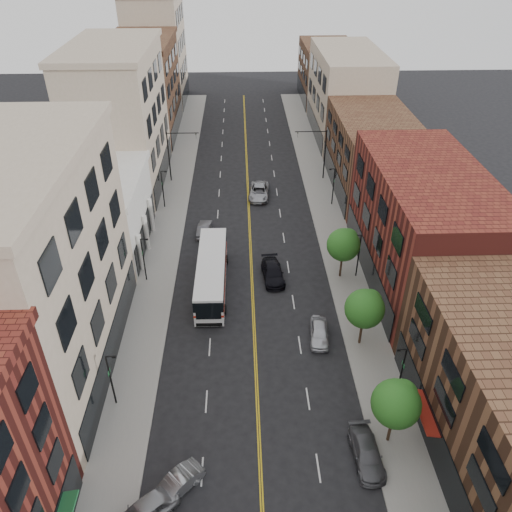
{
  "coord_description": "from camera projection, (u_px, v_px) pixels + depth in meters",
  "views": [
    {
      "loc": [
        -0.98,
        -18.1,
        31.36
      ],
      "look_at": [
        0.33,
        20.85,
        5.0
      ],
      "focal_mm": 35.0,
      "sensor_mm": 36.0,
      "label": 1
    }
  ],
  "objects": [
    {
      "name": "ground",
      "position": [
        262.0,
        498.0,
        32.58
      ],
      "size": [
        220.0,
        220.0,
        0.0
      ],
      "primitive_type": "plane",
      "color": "black",
      "rests_on": "ground"
    },
    {
      "name": "sidewalk_left",
      "position": [
        168.0,
        226.0,
        61.24
      ],
      "size": [
        4.0,
        110.0,
        0.15
      ],
      "primitive_type": "cube",
      "color": "gray",
      "rests_on": "ground"
    },
    {
      "name": "sidewalk_right",
      "position": [
        330.0,
        224.0,
        61.79
      ],
      "size": [
        4.0,
        110.0,
        0.15
      ],
      "primitive_type": "cube",
      "color": "gray",
      "rests_on": "ground"
    },
    {
      "name": "bldg_l_tanoffice",
      "position": [
        32.0,
        275.0,
        37.83
      ],
      "size": [
        10.0,
        22.0,
        18.0
      ],
      "primitive_type": "cube",
      "color": "tan",
      "rests_on": "ground"
    },
    {
      "name": "bldg_l_white",
      "position": [
        98.0,
        215.0,
        55.54
      ],
      "size": [
        10.0,
        14.0,
        8.0
      ],
      "primitive_type": "cube",
      "color": "silver",
      "rests_on": "ground"
    },
    {
      "name": "bldg_l_far_a",
      "position": [
        120.0,
        120.0,
        66.81
      ],
      "size": [
        10.0,
        20.0,
        18.0
      ],
      "primitive_type": "cube",
      "color": "tan",
      "rests_on": "ground"
    },
    {
      "name": "bldg_l_far_b",
      "position": [
        144.0,
        90.0,
        84.21
      ],
      "size": [
        10.0,
        20.0,
        15.0
      ],
      "primitive_type": "cube",
      "color": "brown",
      "rests_on": "ground"
    },
    {
      "name": "bldg_l_far_c",
      "position": [
        157.0,
        51.0,
        97.71
      ],
      "size": [
        10.0,
        16.0,
        20.0
      ],
      "primitive_type": "cube",
      "color": "tan",
      "rests_on": "ground"
    },
    {
      "name": "bldg_r_mid",
      "position": [
        422.0,
        227.0,
        49.56
      ],
      "size": [
        10.0,
        22.0,
        12.0
      ],
      "primitive_type": "cube",
      "color": "#5D1D18",
      "rests_on": "ground"
    },
    {
      "name": "bldg_r_far_a",
      "position": [
        373.0,
        154.0,
        67.51
      ],
      "size": [
        10.0,
        20.0,
        10.0
      ],
      "primitive_type": "cube",
      "color": "brown",
      "rests_on": "ground"
    },
    {
      "name": "bldg_r_far_b",
      "position": [
        346.0,
        94.0,
        83.77
      ],
      "size": [
        10.0,
        22.0,
        14.0
      ],
      "primitive_type": "cube",
      "color": "tan",
      "rests_on": "ground"
    },
    {
      "name": "bldg_r_far_c",
      "position": [
        327.0,
        73.0,
        101.17
      ],
      "size": [
        10.0,
        18.0,
        11.0
      ],
      "primitive_type": "cube",
      "color": "brown",
      "rests_on": "ground"
    },
    {
      "name": "tree_r_1",
      "position": [
        397.0,
        402.0,
        33.9
      ],
      "size": [
        3.4,
        3.4,
        5.59
      ],
      "color": "black",
      "rests_on": "sidewalk_right"
    },
    {
      "name": "tree_r_2",
      "position": [
        366.0,
        307.0,
        42.18
      ],
      "size": [
        3.4,
        3.4,
        5.59
      ],
      "color": "black",
      "rests_on": "sidewalk_right"
    },
    {
      "name": "tree_r_3",
      "position": [
        344.0,
        244.0,
        50.46
      ],
      "size": [
        3.4,
        3.4,
        5.59
      ],
      "color": "black",
      "rests_on": "sidewalk_right"
    },
    {
      "name": "lamp_l_1",
      "position": [
        111.0,
        378.0,
        37.24
      ],
      "size": [
        0.81,
        0.55,
        5.05
      ],
      "color": "black",
      "rests_on": "sidewalk_left"
    },
    {
      "name": "lamp_l_2",
      "position": [
        144.0,
        257.0,
        50.48
      ],
      "size": [
        0.81,
        0.55,
        5.05
      ],
      "color": "black",
      "rests_on": "sidewalk_left"
    },
    {
      "name": "lamp_l_3",
      "position": [
        163.0,
        187.0,
        63.73
      ],
      "size": [
        0.81,
        0.55,
        5.05
      ],
      "color": "black",
      "rests_on": "sidewalk_left"
    },
    {
      "name": "lamp_r_1",
      "position": [
        401.0,
        370.0,
        37.85
      ],
      "size": [
        0.81,
        0.55,
        5.05
      ],
      "color": "black",
      "rests_on": "sidewalk_right"
    },
    {
      "name": "lamp_r_2",
      "position": [
        358.0,
        253.0,
        51.09
      ],
      "size": [
        0.81,
        0.55,
        5.05
      ],
      "color": "black",
      "rests_on": "sidewalk_right"
    },
    {
      "name": "lamp_r_3",
      "position": [
        333.0,
        185.0,
        64.34
      ],
      "size": [
        0.81,
        0.55,
        5.05
      ],
      "color": "black",
      "rests_on": "sidewalk_right"
    },
    {
      "name": "signal_mast_left",
      "position": [
        174.0,
        151.0,
        69.43
      ],
      "size": [
        4.49,
        0.18,
        7.2
      ],
      "color": "black",
      "rests_on": "sidewalk_left"
    },
    {
      "name": "signal_mast_right",
      "position": [
        320.0,
        149.0,
        70.0
      ],
      "size": [
        4.49,
        0.18,
        7.2
      ],
      "color": "black",
      "rests_on": "sidewalk_right"
    },
    {
      "name": "city_bus",
      "position": [
        212.0,
        272.0,
        50.22
      ],
      "size": [
        3.12,
        12.69,
        3.26
      ],
      "rotation": [
        0.0,
        0.0,
        -0.01
      ],
      "color": "white",
      "rests_on": "ground"
    },
    {
      "name": "car_angle_a",
      "position": [
        144.0,
        512.0,
        30.98
      ],
      "size": [
        4.77,
        4.37,
        1.58
      ],
      "primitive_type": "imported",
      "rotation": [
        0.0,
        0.0,
        -0.89
      ],
      "color": "#93959A",
      "rests_on": "ground"
    },
    {
      "name": "car_angle_b",
      "position": [
        176.0,
        485.0,
        32.62
      ],
      "size": [
        3.87,
        3.82,
        1.33
      ],
      "primitive_type": "imported",
      "rotation": [
        0.0,
        0.0,
        -0.8
      ],
      "color": "#939599",
      "rests_on": "ground"
    },
    {
      "name": "car_parked_mid",
      "position": [
        367.0,
        453.0,
        34.53
      ],
      "size": [
        2.11,
        4.72,
        1.35
      ],
      "primitive_type": "imported",
      "rotation": [
        0.0,
        0.0,
        0.05
      ],
      "color": "#505055",
      "rests_on": "ground"
    },
    {
      "name": "car_parked_far",
      "position": [
        319.0,
        333.0,
        44.57
      ],
      "size": [
        2.07,
        4.29,
        1.41
      ],
      "primitive_type": "imported",
      "rotation": [
        0.0,
        0.0,
        -0.1
      ],
      "color": "silver",
      "rests_on": "ground"
    },
    {
      "name": "car_lane_behind",
      "position": [
        204.0,
        229.0,
        59.53
      ],
      "size": [
        1.74,
        4.27,
        1.38
      ],
      "primitive_type": "imported",
      "rotation": [
        0.0,
        0.0,
        3.07
      ],
      "color": "#4F4F54",
      "rests_on": "ground"
    },
    {
      "name": "car_lane_a",
      "position": [
        273.0,
        273.0,
        52.1
      ],
      "size": [
        2.53,
        5.26,
        1.48
      ],
      "primitive_type": "imported",
      "rotation": [
        0.0,
        0.0,
        0.09
      ],
      "color": "black",
      "rests_on": "ground"
    },
    {
      "name": "car_lane_b",
      "position": [
        259.0,
        191.0,
        67.52
      ],
      "size": [
        3.17,
        5.9,
        1.57
      ],
      "primitive_type": "imported",
      "rotation": [
        0.0,
        0.0,
        -0.1
      ],
      "color": "#A3A5AA",
      "rests_on": "ground"
    },
    {
      "name": "car_lane_c",
      "position": [
        259.0,
        194.0,
        67.05
      ],
      "size": [
        1.62,
        3.94,
        1.34
      ],
      "primitive_type": "imported",
      "rotation": [
        0.0,
        0.0,
        -0.01
      ],
      "color": "#4E4E53",
      "rests_on": "ground"
    }
  ]
}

